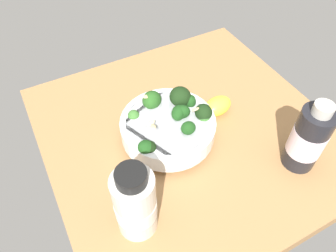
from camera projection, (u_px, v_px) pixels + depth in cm
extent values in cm
cube|color=#996D42|center=(188.00, 135.00, 75.19)|extent=(63.15, 63.15, 3.90)
cylinder|color=white|center=(168.00, 136.00, 71.54)|extent=(11.23, 11.23, 1.41)
cylinder|color=white|center=(168.00, 127.00, 69.43)|extent=(20.42, 20.42, 4.23)
cylinder|color=silver|center=(168.00, 122.00, 68.14)|extent=(17.96, 17.96, 0.80)
cylinder|color=#589D47|center=(203.00, 117.00, 69.87)|extent=(1.84, 1.95, 1.18)
ellipsoid|color=black|center=(204.00, 112.00, 68.63)|extent=(6.42, 5.92, 5.55)
cylinder|color=#589D47|center=(178.00, 119.00, 68.92)|extent=(1.71, 1.56, 1.70)
ellipsoid|color=#194216|center=(179.00, 113.00, 67.66)|extent=(5.34, 4.68, 4.59)
cylinder|color=#4A8F3C|center=(190.00, 105.00, 72.95)|extent=(1.47, 1.62, 1.61)
ellipsoid|color=#2D6023|center=(190.00, 100.00, 71.76)|extent=(3.67, 4.08, 3.40)
cylinder|color=#3C7A32|center=(149.00, 152.00, 64.25)|extent=(1.17, 1.19, 1.46)
ellipsoid|color=black|center=(149.00, 147.00, 63.11)|extent=(4.49, 4.17, 3.24)
cylinder|color=#4A8F3C|center=(182.00, 118.00, 69.16)|extent=(1.65, 1.70, 1.48)
ellipsoid|color=#194216|center=(183.00, 112.00, 67.95)|extent=(5.10, 4.63, 3.98)
cylinder|color=#589D47|center=(180.00, 103.00, 72.52)|extent=(2.22, 2.20, 1.72)
ellipsoid|color=black|center=(181.00, 97.00, 70.99)|extent=(7.45, 7.56, 5.42)
cylinder|color=#2F662B|center=(152.00, 105.00, 72.02)|extent=(1.66, 1.74, 1.35)
ellipsoid|color=#23511C|center=(152.00, 100.00, 70.75)|extent=(6.85, 6.33, 5.15)
cylinder|color=#2F662B|center=(190.00, 107.00, 72.32)|extent=(1.63, 1.46, 1.58)
ellipsoid|color=#194216|center=(190.00, 102.00, 71.14)|extent=(3.65, 4.08, 3.37)
cylinder|color=#3C7A32|center=(188.00, 132.00, 66.13)|extent=(1.63, 1.69, 1.25)
ellipsoid|color=#194216|center=(188.00, 128.00, 65.11)|extent=(3.59, 3.28, 3.70)
cylinder|color=#3C7A32|center=(203.00, 120.00, 69.59)|extent=(1.07, 1.26, 1.12)
ellipsoid|color=#386B2B|center=(204.00, 117.00, 68.67)|extent=(4.23, 4.03, 3.60)
cylinder|color=#4A8F3C|center=(146.00, 152.00, 64.02)|extent=(1.64, 1.66, 0.93)
ellipsoid|color=#194216|center=(146.00, 147.00, 62.95)|extent=(4.50, 4.42, 4.38)
cylinder|color=#4A8F3C|center=(134.00, 120.00, 70.00)|extent=(1.28, 1.22, 1.50)
ellipsoid|color=#386B2B|center=(134.00, 115.00, 68.97)|extent=(3.34, 3.75, 3.19)
ellipsoid|color=#DBBC84|center=(146.00, 97.00, 68.82)|extent=(1.96, 1.60, 1.16)
ellipsoid|color=#DBBC84|center=(151.00, 123.00, 65.57)|extent=(1.92, 1.21, 0.59)
ellipsoid|color=#DBBC84|center=(195.00, 110.00, 66.04)|extent=(1.93, 1.28, 0.64)
ellipsoid|color=#DBBC84|center=(153.00, 126.00, 63.32)|extent=(1.37, 2.00, 0.98)
ellipsoid|color=yellow|center=(218.00, 106.00, 75.79)|extent=(7.93, 5.86, 4.14)
cylinder|color=black|center=(308.00, 139.00, 62.42)|extent=(6.61, 6.61, 14.57)
cylinder|color=#B7B2A8|center=(323.00, 109.00, 56.16)|extent=(3.66, 3.66, 2.09)
cylinder|color=silver|center=(307.00, 140.00, 62.62)|extent=(6.74, 6.74, 6.17)
cylinder|color=beige|center=(135.00, 204.00, 53.31)|extent=(7.07, 7.07, 14.51)
cylinder|color=black|center=(131.00, 177.00, 47.06)|extent=(4.94, 4.94, 2.13)
cylinder|color=silver|center=(136.00, 207.00, 54.04)|extent=(7.22, 7.22, 3.77)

